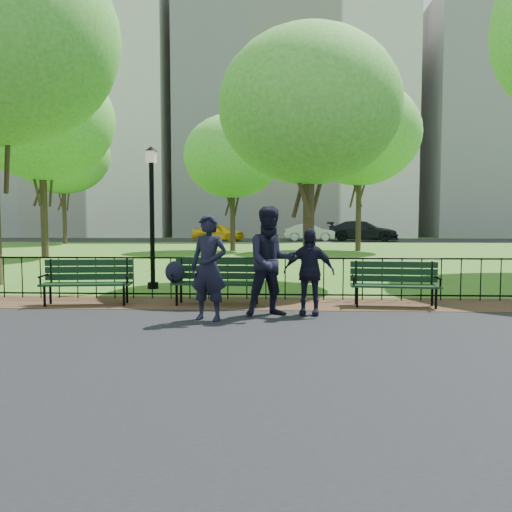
{
  "coord_description": "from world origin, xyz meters",
  "views": [
    {
      "loc": [
        0.45,
        -8.33,
        1.65
      ],
      "look_at": [
        0.01,
        1.5,
        0.96
      ],
      "focal_mm": 35.0,
      "sensor_mm": 36.0,
      "label": 1
    }
  ],
  "objects_px": {
    "park_bench_main": "(201,274)",
    "tree_far_c": "(232,156)",
    "lamppost": "(152,212)",
    "sedan_silver": "(310,232)",
    "sedan_dark": "(363,231)",
    "taxi": "(218,232)",
    "tree_far_w": "(63,154)",
    "person_mid": "(272,261)",
    "person_left": "(209,268)",
    "park_bench_left_a": "(88,277)",
    "person_right": "(309,272)",
    "tree_mid_w": "(41,119)",
    "park_bench_right_a": "(394,279)",
    "tree_far_e": "(360,134)",
    "tree_near_e": "(309,107)"
  },
  "relations": [
    {
      "from": "tree_far_c",
      "to": "sedan_silver",
      "type": "relative_size",
      "value": 1.75
    },
    {
      "from": "tree_far_e",
      "to": "tree_far_w",
      "type": "height_order",
      "value": "tree_far_w"
    },
    {
      "from": "taxi",
      "to": "park_bench_right_a",
      "type": "bearing_deg",
      "value": -151.57
    },
    {
      "from": "tree_far_w",
      "to": "person_left",
      "type": "relative_size",
      "value": 5.33
    },
    {
      "from": "tree_far_c",
      "to": "person_right",
      "type": "relative_size",
      "value": 4.97
    },
    {
      "from": "park_bench_main",
      "to": "park_bench_left_a",
      "type": "bearing_deg",
      "value": -175.64
    },
    {
      "from": "park_bench_right_a",
      "to": "sedan_silver",
      "type": "distance_m",
      "value": 32.24
    },
    {
      "from": "person_mid",
      "to": "sedan_dark",
      "type": "height_order",
      "value": "person_mid"
    },
    {
      "from": "park_bench_left_a",
      "to": "park_bench_right_a",
      "type": "height_order",
      "value": "park_bench_left_a"
    },
    {
      "from": "park_bench_main",
      "to": "tree_mid_w",
      "type": "distance_m",
      "value": 16.3
    },
    {
      "from": "tree_near_e",
      "to": "person_mid",
      "type": "height_order",
      "value": "tree_near_e"
    },
    {
      "from": "taxi",
      "to": "tree_mid_w",
      "type": "bearing_deg",
      "value": 179.54
    },
    {
      "from": "park_bench_main",
      "to": "lamppost",
      "type": "relative_size",
      "value": 0.55
    },
    {
      "from": "park_bench_right_a",
      "to": "person_left",
      "type": "relative_size",
      "value": 0.97
    },
    {
      "from": "park_bench_main",
      "to": "person_mid",
      "type": "xyz_separation_m",
      "value": [
        1.39,
        -1.08,
        0.35
      ]
    },
    {
      "from": "taxi",
      "to": "lamppost",
      "type": "bearing_deg",
      "value": -160.68
    },
    {
      "from": "person_left",
      "to": "taxi",
      "type": "xyz_separation_m",
      "value": [
        -3.82,
        33.18,
        -0.14
      ]
    },
    {
      "from": "lamppost",
      "to": "person_mid",
      "type": "height_order",
      "value": "lamppost"
    },
    {
      "from": "tree_far_e",
      "to": "tree_far_w",
      "type": "bearing_deg",
      "value": 158.7
    },
    {
      "from": "park_bench_main",
      "to": "tree_far_c",
      "type": "height_order",
      "value": "tree_far_c"
    },
    {
      "from": "lamppost",
      "to": "sedan_dark",
      "type": "bearing_deg",
      "value": 71.19
    },
    {
      "from": "person_left",
      "to": "sedan_dark",
      "type": "distance_m",
      "value": 34.41
    },
    {
      "from": "park_bench_right_a",
      "to": "taxi",
      "type": "relative_size",
      "value": 0.39
    },
    {
      "from": "tree_far_w",
      "to": "person_mid",
      "type": "relative_size",
      "value": 4.93
    },
    {
      "from": "tree_mid_w",
      "to": "park_bench_right_a",
      "type": "bearing_deg",
      "value": -44.16
    },
    {
      "from": "tree_mid_w",
      "to": "tree_far_w",
      "type": "distance_m",
      "value": 14.55
    },
    {
      "from": "park_bench_right_a",
      "to": "person_right",
      "type": "height_order",
      "value": "person_right"
    },
    {
      "from": "park_bench_main",
      "to": "park_bench_left_a",
      "type": "xyz_separation_m",
      "value": [
        -2.23,
        -0.07,
        -0.05
      ]
    },
    {
      "from": "lamppost",
      "to": "sedan_dark",
      "type": "relative_size",
      "value": 0.6
    },
    {
      "from": "park_bench_main",
      "to": "park_bench_right_a",
      "type": "distance_m",
      "value": 3.75
    },
    {
      "from": "lamppost",
      "to": "sedan_dark",
      "type": "xyz_separation_m",
      "value": [
        10.06,
        29.54,
        -1.04
      ]
    },
    {
      "from": "lamppost",
      "to": "sedan_silver",
      "type": "distance_m",
      "value": 30.43
    },
    {
      "from": "taxi",
      "to": "person_mid",
      "type": "bearing_deg",
      "value": -155.96
    },
    {
      "from": "park_bench_right_a",
      "to": "tree_far_w",
      "type": "height_order",
      "value": "tree_far_w"
    },
    {
      "from": "tree_far_w",
      "to": "person_left",
      "type": "height_order",
      "value": "tree_far_w"
    },
    {
      "from": "lamppost",
      "to": "tree_far_e",
      "type": "bearing_deg",
      "value": 64.69
    },
    {
      "from": "lamppost",
      "to": "tree_near_e",
      "type": "xyz_separation_m",
      "value": [
        3.88,
        1.37,
        2.77
      ]
    },
    {
      "from": "sedan_dark",
      "to": "person_left",
      "type": "bearing_deg",
      "value": 179.39
    },
    {
      "from": "taxi",
      "to": "sedan_dark",
      "type": "xyz_separation_m",
      "value": [
        11.96,
        0.24,
        0.09
      ]
    },
    {
      "from": "sedan_dark",
      "to": "tree_far_w",
      "type": "bearing_deg",
      "value": 117.65
    },
    {
      "from": "tree_far_e",
      "to": "person_right",
      "type": "relative_size",
      "value": 6.13
    },
    {
      "from": "tree_far_e",
      "to": "tree_far_w",
      "type": "distance_m",
      "value": 21.44
    },
    {
      "from": "park_bench_main",
      "to": "lamppost",
      "type": "bearing_deg",
      "value": 125.92
    },
    {
      "from": "lamppost",
      "to": "sedan_silver",
      "type": "relative_size",
      "value": 0.81
    },
    {
      "from": "park_bench_right_a",
      "to": "tree_far_w",
      "type": "distance_m",
      "value": 32.09
    },
    {
      "from": "tree_near_e",
      "to": "tree_far_e",
      "type": "height_order",
      "value": "tree_far_e"
    },
    {
      "from": "person_left",
      "to": "park_bench_right_a",
      "type": "bearing_deg",
      "value": 42.07
    },
    {
      "from": "tree_far_c",
      "to": "taxi",
      "type": "height_order",
      "value": "tree_far_c"
    },
    {
      "from": "park_bench_left_a",
      "to": "person_right",
      "type": "xyz_separation_m",
      "value": [
        4.27,
        -0.9,
        0.21
      ]
    },
    {
      "from": "tree_far_c",
      "to": "taxi",
      "type": "distance_m",
      "value": 14.58
    }
  ]
}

